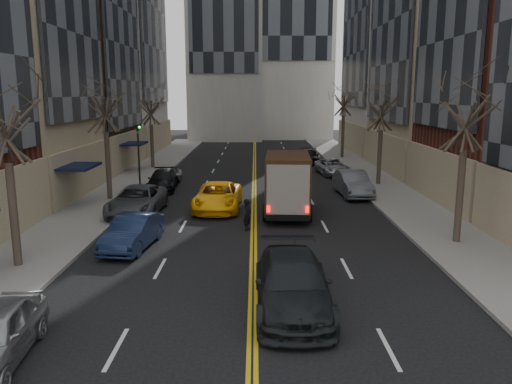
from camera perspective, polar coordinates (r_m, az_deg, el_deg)
sidewalk_left at (r=38.42m, az=-13.75°, el=1.34°), size 4.00×66.00×0.15m
sidewalk_right at (r=38.38m, az=13.37°, el=1.35°), size 4.00×66.00×0.15m
tree_lf_near at (r=19.88m, az=-27.00°, el=9.41°), size 3.20×3.20×8.41m
tree_lf_mid at (r=31.08m, az=-17.00°, el=11.01°), size 3.20×3.20×8.91m
tree_lf_far at (r=43.70m, az=-12.00°, el=10.42°), size 3.20×3.20×8.12m
tree_rt_near at (r=22.54m, az=23.08°, el=10.35°), size 3.20×3.20×8.71m
tree_rt_mid at (r=35.86m, az=14.24°, el=10.43°), size 3.20×3.20×8.32m
tree_rt_far at (r=50.54m, az=10.06°, el=11.38°), size 3.20×3.20×9.11m
traffic_signal at (r=32.85m, az=-13.27°, el=4.57°), size 0.29×0.26×4.70m
ups_truck at (r=26.87m, az=3.60°, el=0.93°), size 2.72×6.13×3.29m
observer_sedan at (r=15.35m, az=4.19°, el=-10.41°), size 2.25×5.52×1.60m
taxi at (r=28.07m, az=-4.37°, el=-0.53°), size 2.65×5.46×1.50m
pedestrian at (r=23.79m, az=-0.97°, el=-2.61°), size 0.50×0.64×1.53m
parked_lf_b at (r=21.73m, az=-13.90°, el=-4.46°), size 2.02×4.41×1.40m
parked_lf_c at (r=27.62m, az=-13.43°, el=-0.97°), size 2.59×5.52×1.53m
parked_lf_d at (r=34.31m, az=-10.63°, el=1.31°), size 2.14×4.66×1.32m
parked_lf_e at (r=36.19m, az=-10.23°, el=1.83°), size 2.07×4.04×1.32m
parked_rt_a at (r=32.40m, az=11.00°, el=0.95°), size 1.95×4.90×1.58m
parked_rt_b at (r=40.52m, az=8.76°, el=2.84°), size 2.68×4.83×1.28m
parked_rt_c at (r=46.90m, az=6.08°, el=4.05°), size 2.18×4.58×1.29m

